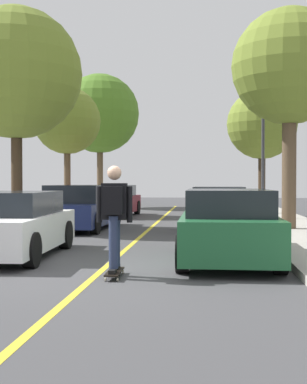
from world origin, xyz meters
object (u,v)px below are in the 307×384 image
(street_tree_right_near, at_px, (262,125))
(fire_hydrant, at_px, (28,215))
(street_tree_left_nearest, at_px, (16,74))
(street_tree_left_far, at_px, (100,114))
(skateboard, at_px, (115,272))
(parked_car_left_nearest, at_px, (9,225))
(parked_car_left_near, at_px, (80,208))
(skateboarder, at_px, (114,211))
(parked_car_left_far, at_px, (113,201))
(parked_car_right_nearest, at_px, (228,226))
(street_tree_right_nearest, at_px, (290,68))
(streetlamp, at_px, (263,135))
(street_tree_left_near, at_px, (67,121))
(parked_car_right_near, at_px, (219,208))

(street_tree_right_near, height_order, fire_hydrant, street_tree_right_near)
(street_tree_left_nearest, bearing_deg, street_tree_left_far, 90.00)
(street_tree_left_nearest, distance_m, fire_hydrant, 4.57)
(street_tree_left_nearest, height_order, skateboard, street_tree_left_nearest)
(parked_car_left_nearest, xyz_separation_m, street_tree_right_near, (6.47, 13.04, 3.36))
(parked_car_left_near, bearing_deg, skateboarder, -72.89)
(parked_car_left_far, height_order, skateboarder, skateboarder)
(parked_car_right_nearest, height_order, street_tree_right_nearest, street_tree_right_nearest)
(street_tree_right_nearest, relative_size, fire_hydrant, 9.29)
(street_tree_right_near, height_order, skateboard, street_tree_right_near)
(parked_car_right_nearest, xyz_separation_m, streetlamp, (1.75, 10.17, 2.63))
(skateboarder, bearing_deg, parked_car_left_far, 99.99)
(street_tree_right_near, bearing_deg, skateboard, -104.53)
(fire_hydrant, bearing_deg, street_tree_left_nearest, 134.59)
(parked_car_left_far, bearing_deg, street_tree_left_near, -179.47)
(parked_car_left_near, xyz_separation_m, parked_car_left_far, (0.00, 6.17, -0.02))
(fire_hydrant, distance_m, skateboard, 8.60)
(parked_car_right_nearest, height_order, street_tree_left_nearest, street_tree_left_nearest)
(parked_car_right_near, relative_size, skateboard, 5.15)
(parked_car_left_near, bearing_deg, parked_car_left_far, 90.00)
(street_tree_left_far, distance_m, streetlamp, 12.84)
(parked_car_right_near, relative_size, skateboarder, 2.58)
(street_tree_left_far, height_order, streetlamp, street_tree_left_far)
(streetlamp, xyz_separation_m, skateboarder, (-3.64, -12.07, -2.24))
(parked_car_left_nearest, distance_m, skateboarder, 3.35)
(parked_car_right_nearest, xyz_separation_m, fire_hydrant, (-5.93, 5.72, -0.20))
(street_tree_left_nearest, height_order, street_tree_left_near, street_tree_left_nearest)
(parked_car_right_nearest, xyz_separation_m, skateboard, (-1.89, -1.86, -0.59))
(parked_car_right_nearest, bearing_deg, streetlamp, 80.23)
(street_tree_right_nearest, bearing_deg, parked_car_left_near, 174.36)
(street_tree_left_near, relative_size, streetlamp, 1.00)
(parked_car_left_far, xyz_separation_m, street_tree_left_nearest, (-2.04, -6.28, 4.31))
(parked_car_left_nearest, distance_m, parked_car_left_far, 12.31)
(street_tree_right_nearest, height_order, fire_hydrant, street_tree_right_nearest)
(parked_car_right_near, relative_size, street_tree_left_nearest, 0.63)
(skateboard, bearing_deg, street_tree_left_nearest, 119.42)
(parked_car_left_far, bearing_deg, parked_car_left_nearest, -90.01)
(parked_car_right_near, xyz_separation_m, skateboard, (-1.89, -8.79, -0.59))
(skateboarder, bearing_deg, parked_car_left_nearest, 140.05)
(parked_car_right_nearest, height_order, skateboard, parked_car_right_nearest)
(parked_car_left_far, height_order, street_tree_left_far, street_tree_left_far)
(street_tree_left_near, height_order, street_tree_right_nearest, street_tree_right_nearest)
(skateboard, bearing_deg, street_tree_left_far, 101.95)
(parked_car_right_nearest, relative_size, street_tree_left_far, 0.55)
(streetlamp, xyz_separation_m, skateboard, (-3.64, -12.03, -3.22))
(street_tree_left_far, bearing_deg, street_tree_right_near, -37.49)
(parked_car_right_near, relative_size, fire_hydrant, 6.23)
(street_tree_left_near, relative_size, street_tree_left_far, 0.73)
(parked_car_left_near, bearing_deg, streetlamp, 31.55)
(street_tree_left_far, bearing_deg, street_tree_left_nearest, -90.00)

